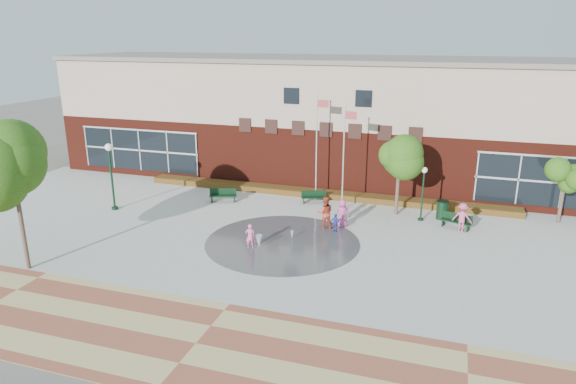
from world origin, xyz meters
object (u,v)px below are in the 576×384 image
(tree_big_left, at_px, (11,160))
(child_splash, at_px, (250,236))
(flagpole_left, at_px, (317,142))
(bench_left, at_px, (223,198))
(flagpole_right, at_px, (344,153))
(trash_can, at_px, (442,210))

(tree_big_left, distance_m, child_splash, 11.84)
(child_splash, bearing_deg, tree_big_left, 12.71)
(flagpole_left, distance_m, bench_left, 7.34)
(tree_big_left, relative_size, child_splash, 5.49)
(flagpole_left, distance_m, tree_big_left, 18.07)
(bench_left, height_order, tree_big_left, tree_big_left)
(bench_left, distance_m, tree_big_left, 14.09)
(tree_big_left, height_order, child_splash, tree_big_left)
(flagpole_left, relative_size, flagpole_right, 1.06)
(flagpole_left, relative_size, bench_left, 3.87)
(bench_left, xyz_separation_m, child_splash, (4.69, -6.72, 0.40))
(flagpole_left, distance_m, flagpole_right, 2.76)
(flagpole_left, xyz_separation_m, child_splash, (-1.18, -9.06, -3.33))
(trash_can, bearing_deg, flagpole_left, 171.30)
(tree_big_left, bearing_deg, trash_can, 35.41)
(flagpole_right, distance_m, trash_can, 6.91)
(tree_big_left, bearing_deg, child_splash, 30.88)
(bench_left, distance_m, child_splash, 8.21)
(flagpole_right, bearing_deg, tree_big_left, -121.81)
(flagpole_right, height_order, tree_big_left, tree_big_left)
(flagpole_left, bearing_deg, bench_left, -151.44)
(trash_can, xyz_separation_m, child_splash, (-9.48, -7.79, 0.08))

